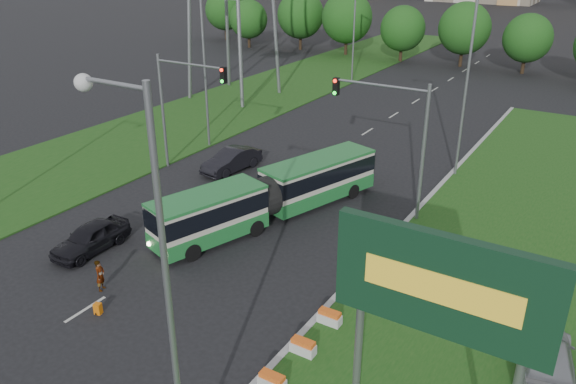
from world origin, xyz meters
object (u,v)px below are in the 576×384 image
Objects in this scene: pedestrian at (100,275)px; shopping_trolley at (98,309)px; articulated_bus at (270,194)px; car_left_near at (91,237)px; car_median at (546,357)px; billboard at (440,296)px; car_left_far at (232,160)px; traffic_mast_left at (179,96)px; traffic_mast_median at (397,128)px.

shopping_trolley is at bearing -156.91° from pedestrian.
car_left_near is (-5.81, -8.14, -0.76)m from articulated_bus.
car_left_near is 21.85m from car_median.
billboard reaches higher than car_left_near.
billboard is at bearing -14.49° from shopping_trolley.
pedestrian is (3.88, -15.21, -0.01)m from car_left_far.
articulated_bus reaches higher than car_median.
articulated_bus is 16.92m from car_median.
billboard and traffic_mast_left have the same top height.
billboard reaches higher than articulated_bus.
articulated_bus is 28.87× the size of shopping_trolley.
car_median is (2.58, 6.14, -5.31)m from billboard.
car_median is 9.35× the size of shopping_trolley.
billboard is 18.45m from articulated_bus.
traffic_mast_left is 1.65× the size of car_median.
traffic_mast_median is 5.19× the size of pedestrian.
traffic_mast_median is 15.19m from traffic_mast_left.
billboard and traffic_mast_median have the same top height.
billboard is at bearing -64.97° from traffic_mast_median.
billboard is at bearing -33.55° from traffic_mast_left.
traffic_mast_median reaches higher than car_left_far.
articulated_bus reaches higher than car_left_far.
car_median is (15.90, -5.74, -0.65)m from articulated_bus.
billboard is 1.00× the size of traffic_mast_median.
car_median is 3.15× the size of pedestrian.
car_left_far is at bearing 29.91° from traffic_mast_left.
shopping_trolley is at bearing 7.69° from car_median.
traffic_mast_left is at bearing 106.29° from car_left_near.
car_left_near is at bearing -133.58° from traffic_mast_median.
shopping_trolley is at bearing -77.96° from articulated_bus.
pedestrian is at bearing -119.90° from traffic_mast_median.
car_median is (22.29, -10.54, 0.07)m from car_left_far.
billboard is 20.24m from car_left_near.
billboard is 15.43× the size of shopping_trolley.
car_median is at bearing 5.39° from shopping_trolley.
shopping_trolley is at bearing -61.41° from traffic_mast_left.
articulated_bus reaches higher than pedestrian.
billboard is at bearing -32.83° from car_left_far.
car_left_near is 0.91× the size of car_median.
traffic_mast_left reaches higher than articulated_bus.
car_left_far reaches higher than shopping_trolley.
pedestrian is (-8.36, -14.53, -4.58)m from traffic_mast_median.
articulated_bus is 8.02m from car_left_far.
traffic_mast_left is 15.43× the size of shopping_trolley.
billboard is 27.16m from traffic_mast_left.
pedestrian is (-18.41, -4.67, -0.08)m from car_median.
car_median is at bearing 5.36° from car_left_near.
pedestrian is at bearing -63.32° from traffic_mast_left.
billboard is 26.38m from car_left_far.
shopping_trolley is at bearing -113.85° from traffic_mast_median.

